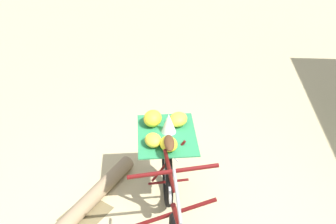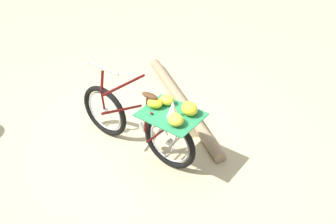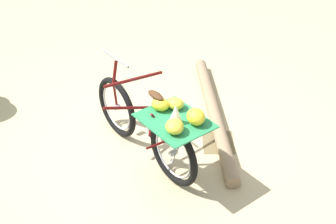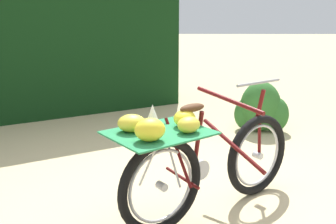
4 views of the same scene
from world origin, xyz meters
The scene contains 2 objects.
bicycle centered at (-0.01, 0.36, 0.49)m, with size 1.59×1.33×1.03m.
leaf_litter_patch centered at (-0.34, 1.13, 0.00)m, with size 0.44×0.36×0.01m, color olive.
Camera 1 is at (-2.18, -1.08, 2.99)m, focal length 42.92 mm.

